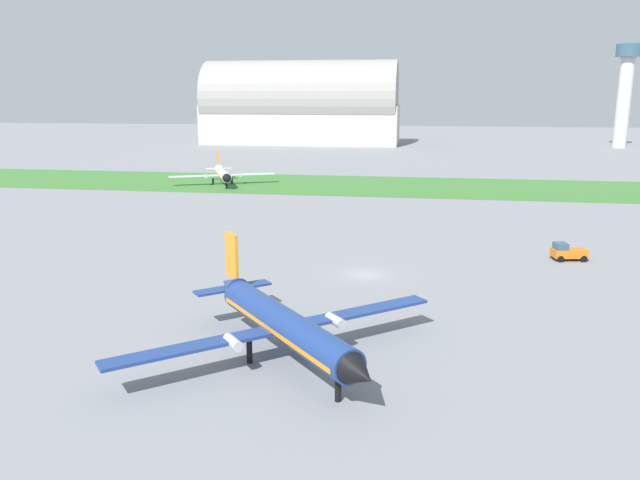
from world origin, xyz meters
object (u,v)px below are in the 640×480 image
object	(u,v)px
airplane_taxiing_turboprop	(223,173)
pushback_tug_near_gate	(568,252)
control_tower	(625,87)
airplane_foreground_turboprop	(282,323)

from	to	relation	value
airplane_taxiing_turboprop	pushback_tug_near_gate	xyz separation A→B (m)	(55.19, -49.88, -1.39)
airplane_taxiing_turboprop	control_tower	xyz separation A→B (m)	(104.18, 105.81, 17.58)
airplane_foreground_turboprop	pushback_tug_near_gate	world-z (taller)	airplane_foreground_turboprop
airplane_taxiing_turboprop	airplane_foreground_turboprop	bearing A→B (deg)	-3.58
airplane_taxiing_turboprop	pushback_tug_near_gate	size ratio (longest dim) A/B	5.09
airplane_taxiing_turboprop	control_tower	world-z (taller)	control_tower
control_tower	pushback_tug_near_gate	bearing A→B (deg)	-107.47
airplane_foreground_turboprop	pushback_tug_near_gate	xyz separation A→B (m)	(25.08, 30.81, -1.75)
airplane_foreground_turboprop	control_tower	world-z (taller)	control_tower
airplane_taxiing_turboprop	control_tower	size ratio (longest dim) A/B	0.59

